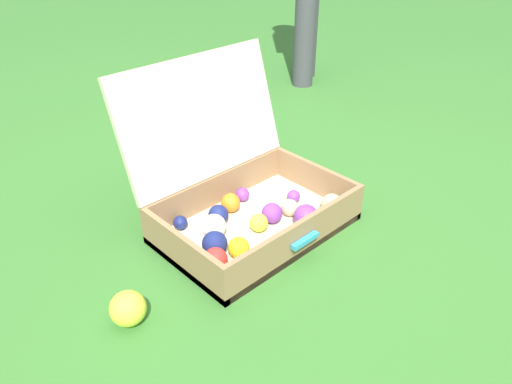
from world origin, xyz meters
name	(u,v)px	position (x,y,z in m)	size (l,w,h in m)	color
ground_plane	(273,235)	(0.00, 0.00, 0.00)	(16.00, 16.00, 0.00)	#336B28
open_suitcase	(243,196)	(-0.03, 0.12, 0.11)	(0.63, 0.57, 0.54)	beige
stray_ball_on_grass	(128,308)	(-0.56, -0.01, 0.05)	(0.10, 0.10, 0.10)	#CCDB38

